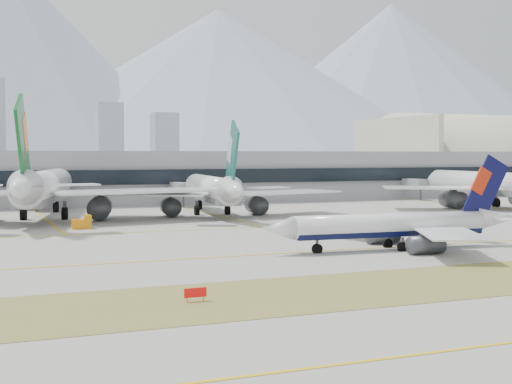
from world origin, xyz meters
name	(u,v)px	position (x,y,z in m)	size (l,w,h in m)	color
ground	(273,249)	(0.00, 0.00, 0.00)	(3000.00, 3000.00, 0.00)	gray
taxiing_airliner	(399,226)	(17.26, -7.22, 3.42)	(42.27, 36.66, 14.19)	white
widebody_eva	(43,189)	(-26.59, 61.29, 6.68)	(68.58, 68.33, 25.14)	white
widebody_cathay	(213,191)	(11.12, 59.76, 5.65)	(59.11, 58.34, 21.27)	white
widebody_china_air	(486,185)	(86.22, 55.32, 5.98)	(62.67, 61.72, 22.48)	white
terminal	(117,177)	(0.00, 114.84, 7.50)	(280.00, 43.10, 15.00)	gray
hangar	(488,189)	(154.56, 135.00, 0.14)	(91.00, 60.00, 60.00)	beige
hold_sign_left	(195,293)	(-22.08, -32.00, 0.88)	(2.20, 0.15, 1.35)	red
gse_b	(82,223)	(-21.69, 40.00, 1.05)	(3.55, 2.00, 2.60)	orange
mountain_ridge	(2,70)	(33.00, 1404.14, 181.85)	(2830.00, 1120.00, 470.00)	#9EA8B7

